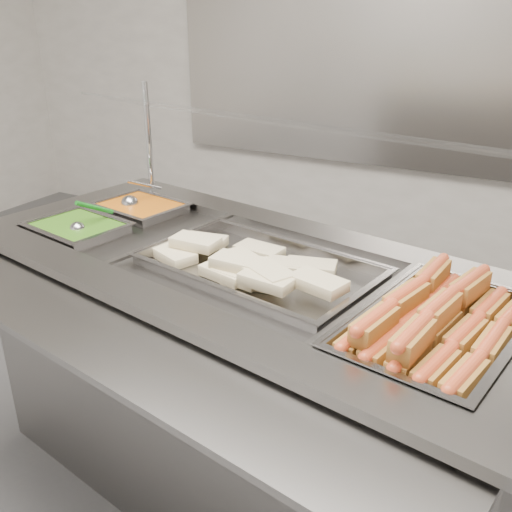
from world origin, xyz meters
The scene contains 12 objects.
back_panel centered at (0.00, 2.45, 1.20)m, with size 3.00×0.04×1.20m, color gray.
steam_counter centered at (0.10, 0.38, 0.41)m, with size 1.83×1.05×0.82m.
tray_rail centered at (0.02, -0.08, 0.78)m, with size 1.66×0.61×0.05m.
sneeze_guard centered at (0.14, 0.58, 1.16)m, with size 1.53×0.52×0.40m.
pan_hotdogs centered at (0.67, 0.28, 0.78)m, with size 0.39×0.55×0.09m.
pan_wraps centered at (0.16, 0.37, 0.80)m, with size 0.68×0.47×0.06m.
pan_beans centered at (-0.45, 0.61, 0.79)m, with size 0.31×0.26×0.09m.
pan_peas centered at (-0.50, 0.35, 0.79)m, with size 0.31×0.26×0.09m.
hotdogs_in_buns centered at (0.66, 0.28, 0.83)m, with size 0.35×0.51×0.11m.
tortilla_wraps centered at (0.14, 0.34, 0.83)m, with size 0.62×0.31×0.06m.
ladle centered at (-0.49, 0.61, 0.83)m, with size 0.06×0.18×0.12m.
serving_spoon centered at (-0.47, 0.34, 0.83)m, with size 0.06×0.17×0.12m.
Camera 1 is at (0.84, -0.89, 1.46)m, focal length 40.00 mm.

